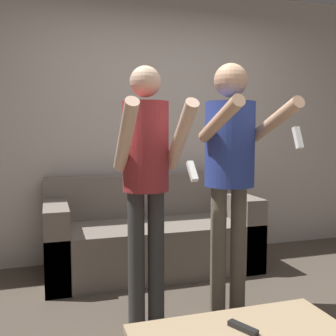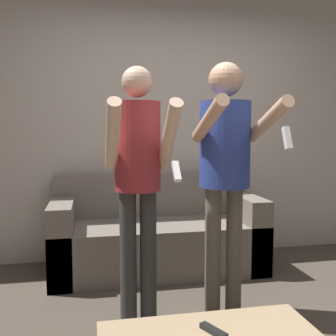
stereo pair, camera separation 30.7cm
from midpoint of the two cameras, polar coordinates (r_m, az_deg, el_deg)
The scene contains 5 objects.
wall_back at distance 4.02m, azimuth 2.32°, elevation 6.37°, with size 6.40×0.06×2.70m.
couch at distance 3.69m, azimuth 0.83°, elevation -10.01°, with size 1.90×0.79×0.86m.
person_standing_left at distance 2.52m, azimuth -0.91°, elevation -0.06°, with size 0.42×0.61×1.69m.
person_standing_right at distance 2.69m, azimuth 11.61°, elevation 1.38°, with size 0.46×0.70×1.74m.
remote_on_table at distance 1.93m, azimuth 11.53°, elevation -22.24°, with size 0.10×0.15×0.02m.
Camera 2 is at (-0.79, -2.11, 1.28)m, focal length 42.00 mm.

